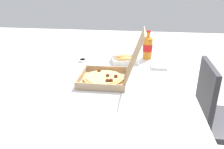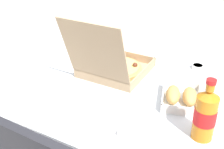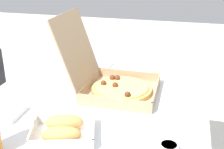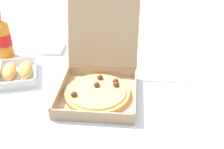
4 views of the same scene
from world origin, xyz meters
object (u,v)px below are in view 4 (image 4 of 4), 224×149
pizza_box_open (99,81)px  bread_side_box (18,72)px  chair (104,56)px  cola_bottle (3,38)px  paper_menu (145,57)px  napkin_pile (52,48)px

pizza_box_open → bread_side_box: (-0.35, 0.07, -0.02)m
chair → cola_bottle: 0.72m
paper_menu → napkin_pile: bearing=-159.1°
bread_side_box → paper_menu: (0.53, 0.22, -0.02)m
chair → napkin_pile: (-0.20, -0.41, 0.25)m
chair → bread_side_box: (-0.28, -0.66, 0.27)m
chair → pizza_box_open: 0.78m
pizza_box_open → paper_menu: bearing=58.3°
bread_side_box → pizza_box_open: bearing=-10.6°
chair → paper_menu: chair is taller
cola_bottle → paper_menu: size_ratio=1.07×
bread_side_box → cola_bottle: (-0.13, 0.17, 0.07)m
napkin_pile → paper_menu: bearing=-3.6°
napkin_pile → pizza_box_open: bearing=-48.6°
cola_bottle → paper_menu: cola_bottle is taller
cola_bottle → napkin_pile: bearing=22.0°
chair → cola_bottle: (-0.40, -0.49, 0.34)m
bread_side_box → napkin_pile: (0.07, 0.25, -0.02)m
paper_menu → napkin_pile: napkin_pile is taller
chair → napkin_pile: 0.52m
pizza_box_open → chair: bearing=95.8°
pizza_box_open → paper_menu: size_ratio=1.83×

